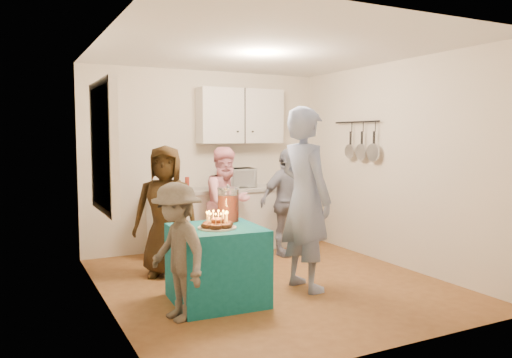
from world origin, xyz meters
name	(u,v)px	position (x,y,z in m)	size (l,w,h in m)	color
floor	(270,282)	(0.00, 0.00, 0.00)	(4.00, 4.00, 0.00)	brown
ceiling	(270,50)	(0.00, 0.00, 2.60)	(4.00, 4.00, 0.00)	white
back_wall	(206,160)	(0.00, 2.00, 1.30)	(3.60, 3.60, 0.00)	silver
left_wall	(104,174)	(-1.80, 0.00, 1.30)	(4.00, 4.00, 0.00)	silver
right_wall	(394,164)	(1.80, 0.00, 1.30)	(4.00, 4.00, 0.00)	silver
window_night	(101,147)	(-1.77, 0.30, 1.55)	(0.04, 1.00, 1.20)	black
counter	(226,221)	(0.20, 1.70, 0.43)	(2.20, 0.58, 0.86)	white
countertop	(226,189)	(0.20, 1.70, 0.89)	(2.24, 0.62, 0.05)	beige
upper_cabinet	(241,116)	(0.50, 1.85, 1.95)	(1.30, 0.30, 0.80)	white
pot_rack	(355,140)	(1.72, 0.70, 1.60)	(0.12, 1.00, 0.60)	black
microwave	(237,178)	(0.37, 1.70, 1.05)	(0.50, 0.34, 0.28)	white
party_table	(217,264)	(-0.80, -0.36, 0.38)	(0.85, 0.85, 0.76)	#116571
donut_cake	(217,219)	(-0.82, -0.44, 0.85)	(0.38, 0.38, 0.18)	#381C0C
punch_jar	(228,205)	(-0.56, -0.12, 0.93)	(0.22, 0.22, 0.34)	#B42B0E
man_birthday	(305,199)	(0.23, -0.38, 0.98)	(0.72, 0.47, 1.97)	#8596C2
woman_back_left	(166,211)	(-0.97, 0.81, 0.77)	(0.76, 0.49, 1.55)	#523817
woman_back_center	(227,204)	(-0.01, 1.19, 0.75)	(0.73, 0.57, 1.51)	pink
woman_back_right	(286,202)	(0.82, 1.04, 0.74)	(0.87, 0.36, 1.48)	#101637
child_near_left	(177,252)	(-1.30, -0.64, 0.62)	(0.81, 0.46, 1.25)	#4F483F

